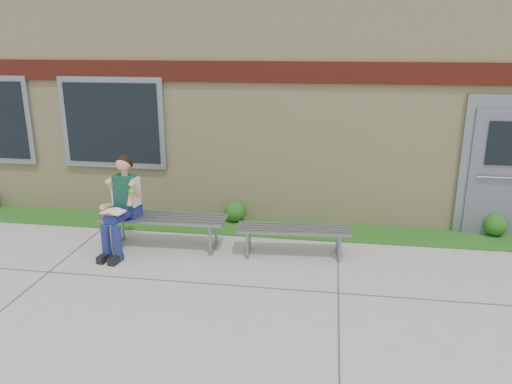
# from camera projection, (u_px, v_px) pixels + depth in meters

# --- Properties ---
(ground) EXTENTS (80.00, 80.00, 0.00)m
(ground) POSITION_uv_depth(u_px,v_px,m) (255.00, 307.00, 6.05)
(ground) COLOR #9E9E99
(ground) RESTS_ON ground
(grass_strip) EXTENTS (16.00, 0.80, 0.02)m
(grass_strip) POSITION_uv_depth(u_px,v_px,m) (279.00, 229.00, 8.51)
(grass_strip) COLOR #185316
(grass_strip) RESTS_ON ground
(school_building) EXTENTS (16.20, 6.22, 4.20)m
(school_building) POSITION_uv_depth(u_px,v_px,m) (296.00, 87.00, 11.09)
(school_building) COLOR beige
(school_building) RESTS_ON ground
(bench_left) EXTENTS (1.93, 0.57, 0.50)m
(bench_left) POSITION_uv_depth(u_px,v_px,m) (164.00, 224.00, 7.70)
(bench_left) COLOR slate
(bench_left) RESTS_ON ground
(bench_right) EXTENTS (1.71, 0.59, 0.44)m
(bench_right) POSITION_uv_depth(u_px,v_px,m) (293.00, 234.00, 7.43)
(bench_right) COLOR slate
(bench_right) RESTS_ON ground
(girl) EXTENTS (0.53, 0.91, 1.48)m
(girl) POSITION_uv_depth(u_px,v_px,m) (122.00, 203.00, 7.46)
(girl) COLOR navy
(girl) RESTS_ON ground
(shrub_mid) EXTENTS (0.37, 0.37, 0.37)m
(shrub_mid) POSITION_uv_depth(u_px,v_px,m) (235.00, 211.00, 8.80)
(shrub_mid) COLOR #185316
(shrub_mid) RESTS_ON grass_strip
(shrub_east) EXTENTS (0.37, 0.37, 0.37)m
(shrub_east) POSITION_uv_depth(u_px,v_px,m) (495.00, 225.00, 8.17)
(shrub_east) COLOR #185316
(shrub_east) RESTS_ON grass_strip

